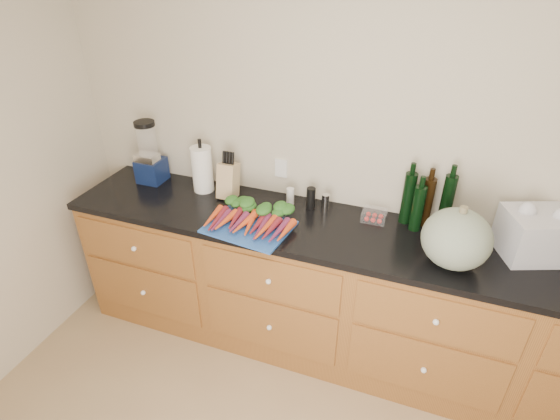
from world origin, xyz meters
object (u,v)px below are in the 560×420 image
at_px(cutting_board, 249,227).
at_px(knife_block, 228,181).
at_px(blender_appliance, 149,156).
at_px(carrots, 251,219).
at_px(tomato_box, 374,215).
at_px(squash, 456,239).
at_px(paper_towel, 202,169).

relative_size(cutting_board, knife_block, 2.09).
xyz_separation_m(cutting_board, blender_appliance, (-0.86, 0.32, 0.18)).
relative_size(cutting_board, carrots, 0.93).
bearing_deg(tomato_box, carrots, -156.24).
height_order(blender_appliance, tomato_box, blender_appliance).
xyz_separation_m(carrots, squash, (1.10, 0.01, 0.11)).
xyz_separation_m(carrots, tomato_box, (0.66, 0.29, -0.01)).
xyz_separation_m(cutting_board, squash, (1.10, 0.05, 0.15)).
bearing_deg(paper_towel, knife_block, -5.89).
bearing_deg(carrots, squash, 0.56).
xyz_separation_m(paper_towel, knife_block, (0.19, -0.02, -0.04)).
bearing_deg(blender_appliance, paper_towel, 0.33).
relative_size(squash, blender_appliance, 0.80).
bearing_deg(tomato_box, knife_block, -178.16).
height_order(carrots, squash, squash).
bearing_deg(knife_block, tomato_box, 1.84).
relative_size(carrots, knife_block, 2.24).
bearing_deg(blender_appliance, squash, -7.77).
bearing_deg(paper_towel, squash, -9.79).
xyz_separation_m(cutting_board, carrots, (0.00, 0.04, 0.03)).
bearing_deg(blender_appliance, knife_block, -1.71).
distance_m(blender_appliance, tomato_box, 1.53).
bearing_deg(squash, cutting_board, -177.41).
height_order(knife_block, tomato_box, knife_block).
relative_size(knife_block, tomato_box, 1.61).
height_order(blender_appliance, paper_towel, blender_appliance).
bearing_deg(carrots, cutting_board, -90.00).
height_order(cutting_board, paper_towel, paper_towel).
bearing_deg(knife_block, squash, -10.34).
distance_m(carrots, knife_block, 0.38).
xyz_separation_m(squash, blender_appliance, (-1.96, 0.27, 0.03)).
height_order(squash, blender_appliance, blender_appliance).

